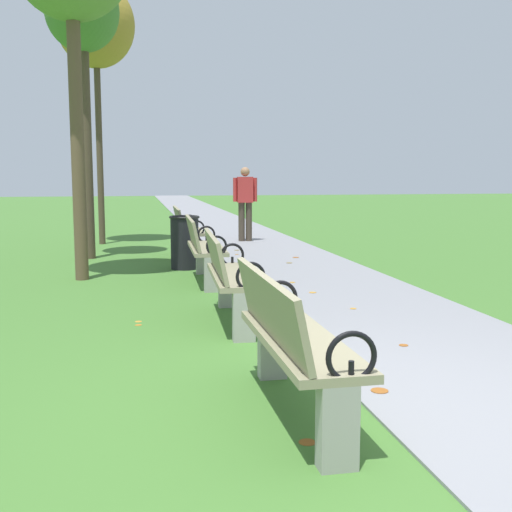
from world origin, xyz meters
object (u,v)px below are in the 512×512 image
park_bench_1 (291,340)px  park_bench_4 (187,231)px  park_bench_3 (203,248)px  pedestrian_walking (245,200)px  tree_2 (82,19)px  trash_bin (185,242)px  park_bench_2 (229,275)px  tree_3 (96,26)px

park_bench_1 → park_bench_4: bearing=90.0°
park_bench_3 → pedestrian_walking: pedestrian_walking is taller
tree_2 → park_bench_1: bearing=-77.7°
tree_2 → trash_bin: size_ratio=5.87×
park_bench_2 → park_bench_4: 5.11m
park_bench_2 → park_bench_4: same height
park_bench_2 → trash_bin: bearing=92.3°
park_bench_2 → park_bench_3: size_ratio=1.00×
park_bench_3 → pedestrian_walking: bearing=73.6°
park_bench_1 → tree_3: (-1.60, 10.18, 4.02)m
park_bench_1 → tree_3: size_ratio=0.30×
park_bench_4 → trash_bin: (-0.15, -1.37, -0.06)m
park_bench_1 → park_bench_4: same height
pedestrian_walking → trash_bin: pedestrian_walking is taller
trash_bin → park_bench_3: bearing=-83.6°
park_bench_2 → tree_2: 6.64m
park_bench_2 → tree_2: tree_2 is taller
park_bench_1 → park_bench_2: bearing=90.0°
park_bench_1 → park_bench_2: (0.00, 2.53, 0.00)m
tree_3 → park_bench_3: bearing=-73.0°
tree_2 → pedestrian_walking: tree_2 is taller
park_bench_4 → pedestrian_walking: pedestrian_walking is taller
tree_2 → trash_bin: (1.55, -1.56, -3.68)m
trash_bin → tree_3: bearing=110.4°
park_bench_3 → park_bench_4: bearing=90.0°
park_bench_2 → park_bench_3: same height
park_bench_1 → park_bench_2: same height
park_bench_3 → tree_2: tree_2 is taller
park_bench_2 → trash_bin: (-0.15, 3.74, -0.06)m
pedestrian_walking → tree_2: bearing=-145.5°
park_bench_4 → tree_2: (-1.70, 0.19, 3.62)m
park_bench_2 → trash_bin: 3.74m
tree_2 → park_bench_3: bearing=-59.3°
park_bench_2 → pedestrian_walking: (1.49, 7.48, 0.44)m
park_bench_1 → tree_2: tree_2 is taller
park_bench_4 → tree_2: 4.01m
park_bench_4 → pedestrian_walking: 2.84m
park_bench_1 → trash_bin: size_ratio=1.91×
park_bench_1 → park_bench_3: same height
park_bench_2 → trash_bin: size_ratio=1.93×
tree_2 → trash_bin: 4.29m
park_bench_2 → park_bench_3: (-0.00, 2.43, 0.00)m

